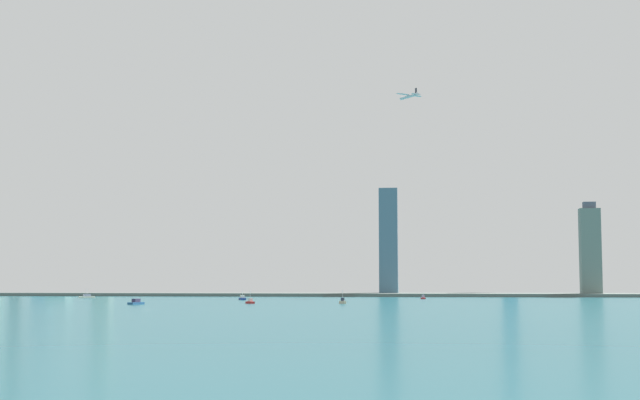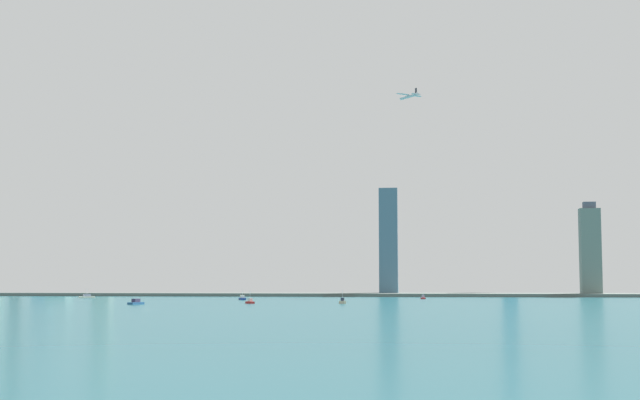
{
  "view_description": "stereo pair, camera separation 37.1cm",
  "coord_description": "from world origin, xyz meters",
  "px_view_note": "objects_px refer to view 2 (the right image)",
  "views": [
    {
      "loc": [
        174.69,
        -551.66,
        18.74
      ],
      "look_at": [
        59.66,
        406.98,
        102.81
      ],
      "focal_mm": 50.88,
      "sensor_mm": 36.0,
      "label": 1
    },
    {
      "loc": [
        175.06,
        -551.62,
        18.74
      ],
      "look_at": [
        59.66,
        406.98,
        102.81
      ],
      "focal_mm": 50.88,
      "sensor_mm": 36.0,
      "label": 2
    }
  ],
  "objects_px": {
    "skyscraper_2": "(509,233)",
    "boat_4": "(250,302)",
    "skyscraper_6": "(60,277)",
    "boat_2": "(242,298)",
    "boat_5": "(136,302)",
    "airplane": "(409,96)",
    "skyscraper_0": "(389,242)",
    "observation_tower": "(20,149)",
    "boat_3": "(342,301)",
    "skyscraper_4": "(104,239)",
    "skyscraper_1": "(44,265)",
    "skyscraper_5": "(590,251)",
    "boat_0": "(87,297)",
    "boat_1": "(423,298)"
  },
  "relations": [
    {
      "from": "boat_2",
      "to": "boat_5",
      "type": "distance_m",
      "value": 158.38
    },
    {
      "from": "observation_tower",
      "to": "boat_1",
      "type": "distance_m",
      "value": 522.13
    },
    {
      "from": "observation_tower",
      "to": "boat_2",
      "type": "bearing_deg",
      "value": -33.51
    },
    {
      "from": "skyscraper_2",
      "to": "boat_4",
      "type": "relative_size",
      "value": 13.83
    },
    {
      "from": "observation_tower",
      "to": "skyscraper_1",
      "type": "xyz_separation_m",
      "value": [
        6.18,
        61.28,
        -135.13
      ]
    },
    {
      "from": "boat_3",
      "to": "boat_0",
      "type": "bearing_deg",
      "value": -167.08
    },
    {
      "from": "skyscraper_0",
      "to": "skyscraper_2",
      "type": "bearing_deg",
      "value": 21.14
    },
    {
      "from": "boat_5",
      "to": "airplane",
      "type": "height_order",
      "value": "airplane"
    },
    {
      "from": "boat_3",
      "to": "boat_5",
      "type": "xyz_separation_m",
      "value": [
        -148.71,
        -37.45,
        -0.2
      ]
    },
    {
      "from": "skyscraper_2",
      "to": "boat_1",
      "type": "bearing_deg",
      "value": -115.96
    },
    {
      "from": "boat_5",
      "to": "skyscraper_2",
      "type": "bearing_deg",
      "value": 155.7
    },
    {
      "from": "boat_4",
      "to": "boat_3",
      "type": "bearing_deg",
      "value": -130.28
    },
    {
      "from": "boat_2",
      "to": "boat_5",
      "type": "relative_size",
      "value": 1.04
    },
    {
      "from": "boat_5",
      "to": "airplane",
      "type": "distance_m",
      "value": 414.42
    },
    {
      "from": "boat_2",
      "to": "boat_4",
      "type": "relative_size",
      "value": 1.74
    },
    {
      "from": "skyscraper_6",
      "to": "boat_0",
      "type": "relative_size",
      "value": 2.68
    },
    {
      "from": "observation_tower",
      "to": "skyscraper_1",
      "type": "distance_m",
      "value": 148.5
    },
    {
      "from": "boat_1",
      "to": "boat_5",
      "type": "relative_size",
      "value": 0.42
    },
    {
      "from": "skyscraper_5",
      "to": "skyscraper_6",
      "type": "height_order",
      "value": "skyscraper_5"
    },
    {
      "from": "skyscraper_1",
      "to": "skyscraper_6",
      "type": "height_order",
      "value": "skyscraper_1"
    },
    {
      "from": "skyscraper_2",
      "to": "skyscraper_5",
      "type": "height_order",
      "value": "skyscraper_2"
    },
    {
      "from": "skyscraper_6",
      "to": "boat_2",
      "type": "height_order",
      "value": "skyscraper_6"
    },
    {
      "from": "skyscraper_6",
      "to": "boat_0",
      "type": "distance_m",
      "value": 167.36
    },
    {
      "from": "skyscraper_0",
      "to": "airplane",
      "type": "distance_m",
      "value": 162.46
    },
    {
      "from": "skyscraper_1",
      "to": "skyscraper_2",
      "type": "bearing_deg",
      "value": -1.36
    },
    {
      "from": "boat_4",
      "to": "observation_tower",
      "type": "bearing_deg",
      "value": 2.12
    },
    {
      "from": "skyscraper_1",
      "to": "airplane",
      "type": "distance_m",
      "value": 497.31
    },
    {
      "from": "skyscraper_4",
      "to": "airplane",
      "type": "relative_size",
      "value": 4.98
    },
    {
      "from": "skyscraper_2",
      "to": "skyscraper_0",
      "type": "bearing_deg",
      "value": -158.86
    },
    {
      "from": "skyscraper_4",
      "to": "airplane",
      "type": "height_order",
      "value": "airplane"
    },
    {
      "from": "skyscraper_4",
      "to": "boat_5",
      "type": "bearing_deg",
      "value": -66.52
    },
    {
      "from": "skyscraper_2",
      "to": "boat_4",
      "type": "height_order",
      "value": "skyscraper_2"
    },
    {
      "from": "boat_3",
      "to": "boat_5",
      "type": "bearing_deg",
      "value": -121.12
    },
    {
      "from": "skyscraper_0",
      "to": "skyscraper_2",
      "type": "xyz_separation_m",
      "value": [
        135.01,
        52.22,
        11.94
      ]
    },
    {
      "from": "boat_3",
      "to": "boat_4",
      "type": "xyz_separation_m",
      "value": [
        -70.04,
        -4.97,
        -0.21
      ]
    },
    {
      "from": "skyscraper_0",
      "to": "boat_2",
      "type": "distance_m",
      "value": 242.1
    },
    {
      "from": "boat_5",
      "to": "boat_3",
      "type": "bearing_deg",
      "value": 116.86
    },
    {
      "from": "boat_3",
      "to": "airplane",
      "type": "xyz_separation_m",
      "value": [
        45.78,
        262.55,
        209.37
      ]
    },
    {
      "from": "skyscraper_2",
      "to": "boat_3",
      "type": "relative_size",
      "value": 13.96
    },
    {
      "from": "skyscraper_0",
      "to": "skyscraper_6",
      "type": "xyz_separation_m",
      "value": [
        -373.08,
        -8.83,
        -38.55
      ]
    },
    {
      "from": "boat_3",
      "to": "observation_tower",
      "type": "bearing_deg",
      "value": -173.07
    },
    {
      "from": "skyscraper_0",
      "to": "boat_2",
      "type": "relative_size",
      "value": 6.6
    },
    {
      "from": "skyscraper_4",
      "to": "boat_0",
      "type": "xyz_separation_m",
      "value": [
        55.94,
        -193.87,
        -65.04
      ]
    },
    {
      "from": "skyscraper_6",
      "to": "boat_4",
      "type": "height_order",
      "value": "skyscraper_6"
    },
    {
      "from": "boat_2",
      "to": "boat_5",
      "type": "xyz_separation_m",
      "value": [
        -48.09,
        -150.9,
        0.01
      ]
    },
    {
      "from": "skyscraper_4",
      "to": "skyscraper_6",
      "type": "xyz_separation_m",
      "value": [
        -31.34,
        -52.36,
        -45.87
      ]
    },
    {
      "from": "skyscraper_5",
      "to": "boat_4",
      "type": "relative_size",
      "value": 9.66
    },
    {
      "from": "boat_0",
      "to": "boat_3",
      "type": "distance_m",
      "value": 311.44
    },
    {
      "from": "skyscraper_0",
      "to": "airplane",
      "type": "bearing_deg",
      "value": -64.7
    },
    {
      "from": "skyscraper_5",
      "to": "airplane",
      "type": "xyz_separation_m",
      "value": [
        -187.37,
        -29.24,
        163.56
      ]
    }
  ]
}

